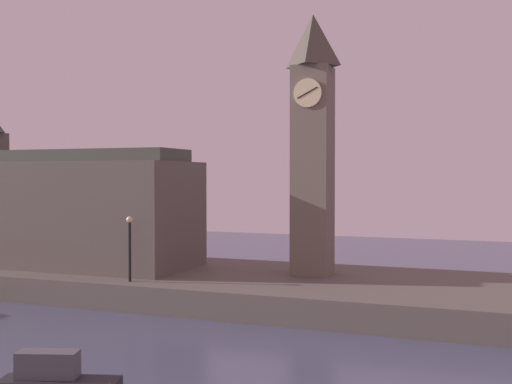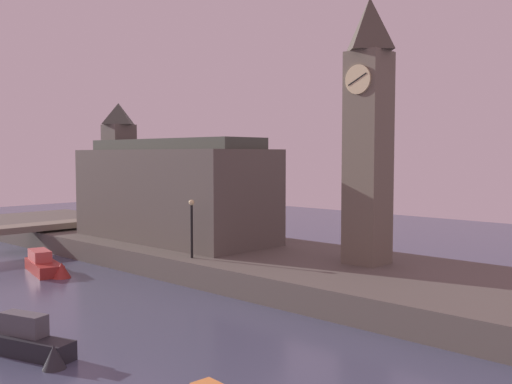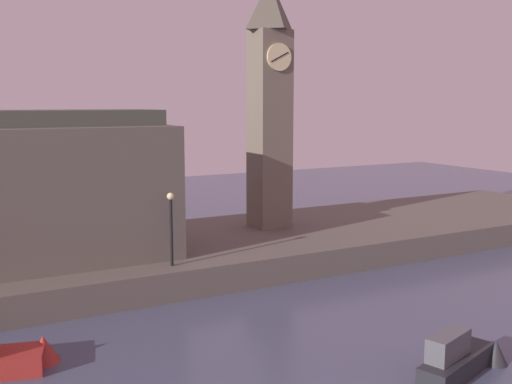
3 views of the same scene
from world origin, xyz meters
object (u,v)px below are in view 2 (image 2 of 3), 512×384
(streetlamp, at_px, (192,221))
(boat_barge_dark, at_px, (32,343))
(clock_tower, at_px, (368,128))
(boat_dinghy_red, at_px, (47,266))
(parliament_hall, at_px, (170,190))

(streetlamp, bearing_deg, boat_barge_dark, -66.13)
(clock_tower, height_order, boat_dinghy_red, clock_tower)
(clock_tower, xyz_separation_m, boat_dinghy_red, (-17.86, -11.08, -9.03))
(clock_tower, distance_m, boat_dinghy_red, 22.88)
(clock_tower, height_order, streetlamp, clock_tower)
(clock_tower, relative_size, streetlamp, 4.25)
(streetlamp, relative_size, boat_dinghy_red, 0.64)
(clock_tower, height_order, boat_barge_dark, clock_tower)
(parliament_hall, xyz_separation_m, boat_dinghy_red, (-1.27, -9.41, -4.74))
(streetlamp, relative_size, boat_barge_dark, 0.80)
(streetlamp, height_order, boat_dinghy_red, streetlamp)
(clock_tower, bearing_deg, parliament_hall, -174.25)
(clock_tower, distance_m, parliament_hall, 17.22)
(streetlamp, xyz_separation_m, boat_barge_dark, (5.84, -13.20, -3.22))
(clock_tower, bearing_deg, boat_dinghy_red, -148.19)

